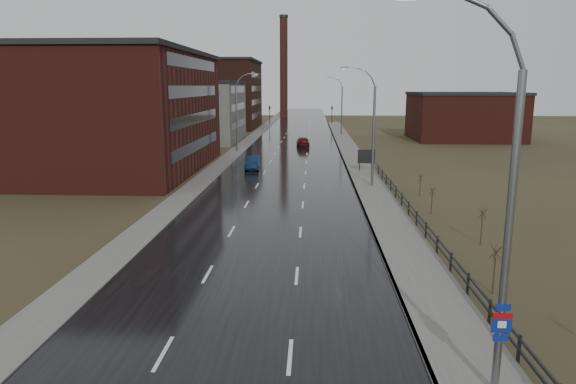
# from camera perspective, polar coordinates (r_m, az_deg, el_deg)

# --- Properties ---
(road) EXTENTS (14.00, 300.00, 0.06)m
(road) POSITION_cam_1_polar(r_m,az_deg,el_deg) (73.45, 0.33, 4.24)
(road) COLOR black
(road) RESTS_ON ground
(sidewalk_right) EXTENTS (3.20, 180.00, 0.18)m
(sidewalk_right) POSITION_cam_1_polar(r_m,az_deg,el_deg) (49.01, 9.19, 0.40)
(sidewalk_right) COLOR #595651
(sidewalk_right) RESTS_ON ground
(curb_right) EXTENTS (0.16, 180.00, 0.18)m
(curb_right) POSITION_cam_1_polar(r_m,az_deg,el_deg) (48.86, 7.42, 0.42)
(curb_right) COLOR slate
(curb_right) RESTS_ON ground
(sidewalk_left) EXTENTS (2.40, 260.00, 0.12)m
(sidewalk_left) POSITION_cam_1_polar(r_m,az_deg,el_deg) (74.24, -6.03, 4.28)
(sidewalk_left) COLOR #595651
(sidewalk_left) RESTS_ON ground
(warehouse_near) EXTENTS (22.44, 28.56, 13.50)m
(warehouse_near) POSITION_cam_1_polar(r_m,az_deg,el_deg) (62.62, -20.07, 8.43)
(warehouse_near) COLOR #471914
(warehouse_near) RESTS_ON ground
(warehouse_mid) EXTENTS (16.32, 20.40, 10.50)m
(warehouse_mid) POSITION_cam_1_polar(r_m,az_deg,el_deg) (93.27, -10.44, 8.86)
(warehouse_mid) COLOR slate
(warehouse_mid) RESTS_ON ground
(warehouse_far) EXTENTS (26.52, 24.48, 15.50)m
(warehouse_far) POSITION_cam_1_polar(r_m,az_deg,el_deg) (123.55, -9.62, 10.70)
(warehouse_far) COLOR #331611
(warehouse_far) RESTS_ON ground
(building_right) EXTENTS (18.36, 16.32, 8.50)m
(building_right) POSITION_cam_1_polar(r_m,az_deg,el_deg) (98.76, 18.93, 7.99)
(building_right) COLOR #471914
(building_right) RESTS_ON ground
(smokestack) EXTENTS (2.70, 2.70, 30.70)m
(smokestack) POSITION_cam_1_polar(r_m,az_deg,el_deg) (163.12, -0.48, 13.78)
(smokestack) COLOR #331611
(smokestack) RESTS_ON ground
(streetlight_main) EXTENTS (3.91, 0.29, 12.11)m
(streetlight_main) POSITION_cam_1_polar(r_m,az_deg,el_deg) (16.12, 22.41, -1.73)
(streetlight_main) COLOR slate
(streetlight_main) RESTS_ON ground
(streetlight_right_mid) EXTENTS (3.36, 0.28, 11.35)m
(streetlight_right_mid) POSITION_cam_1_polar(r_m,az_deg,el_deg) (49.21, 9.16, 7.21)
(streetlight_right_mid) COLOR slate
(streetlight_right_mid) RESTS_ON ground
(streetlight_left) EXTENTS (3.36, 0.28, 11.35)m
(streetlight_left) POSITION_cam_1_polar(r_m,az_deg,el_deg) (75.62, -5.51, 8.82)
(streetlight_left) COLOR slate
(streetlight_left) RESTS_ON ground
(streetlight_right_far) EXTENTS (3.36, 0.28, 11.35)m
(streetlight_right_far) POSITION_cam_1_polar(r_m,az_deg,el_deg) (102.98, 5.84, 9.56)
(streetlight_right_far) COLOR slate
(streetlight_right_far) RESTS_ON ground
(guardrail) EXTENTS (0.10, 53.05, 1.10)m
(guardrail) POSITION_cam_1_polar(r_m,az_deg,el_deg) (33.12, 15.34, -4.22)
(guardrail) COLOR black
(guardrail) RESTS_ON ground
(shrub_c) EXTENTS (0.56, 0.59, 2.37)m
(shrub_c) POSITION_cam_1_polar(r_m,az_deg,el_deg) (25.95, 21.97, -7.84)
(shrub_c) COLOR #382D23
(shrub_c) RESTS_ON ground
(shrub_d) EXTENTS (0.55, 0.58, 2.33)m
(shrub_d) POSITION_cam_1_polar(r_m,az_deg,el_deg) (33.46, 20.73, -3.48)
(shrub_d) COLOR #382D23
(shrub_d) RESTS_ON ground
(shrub_e) EXTENTS (0.50, 0.53, 2.10)m
(shrub_e) POSITION_cam_1_polar(r_m,az_deg,el_deg) (40.28, 15.70, -0.84)
(shrub_e) COLOR #382D23
(shrub_e) RESTS_ON ground
(shrub_f) EXTENTS (0.47, 0.49, 1.96)m
(shrub_f) POSITION_cam_1_polar(r_m,az_deg,el_deg) (46.57, 14.48, 0.78)
(shrub_f) COLOR #382D23
(shrub_f) RESTS_ON ground
(billboard) EXTENTS (1.94, 0.17, 2.60)m
(billboard) POSITION_cam_1_polar(r_m,az_deg,el_deg) (58.23, 8.69, 3.84)
(billboard) COLOR black
(billboard) RESTS_ON ground
(traffic_light_left) EXTENTS (0.58, 2.73, 5.30)m
(traffic_light_left) POSITION_cam_1_polar(r_m,az_deg,el_deg) (133.31, -2.07, 9.55)
(traffic_light_left) COLOR black
(traffic_light_left) RESTS_ON ground
(traffic_light_right) EXTENTS (0.58, 2.73, 5.30)m
(traffic_light_right) POSITION_cam_1_polar(r_m,az_deg,el_deg) (132.95, 4.92, 9.51)
(traffic_light_right) COLOR black
(traffic_light_right) RESTS_ON ground
(car_near) EXTENTS (2.02, 4.79, 1.54)m
(car_near) POSITION_cam_1_polar(r_m,az_deg,el_deg) (59.77, -4.00, 3.21)
(car_near) COLOR #0B1D3A
(car_near) RESTS_ON ground
(car_far) EXTENTS (2.27, 4.96, 1.65)m
(car_far) POSITION_cam_1_polar(r_m,az_deg,el_deg) (81.97, 1.68, 5.57)
(car_far) COLOR #430B12
(car_far) RESTS_ON ground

